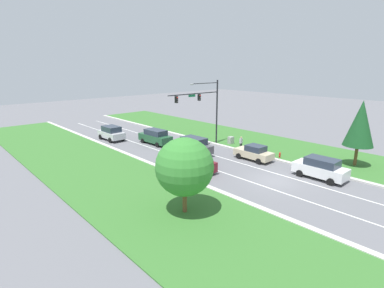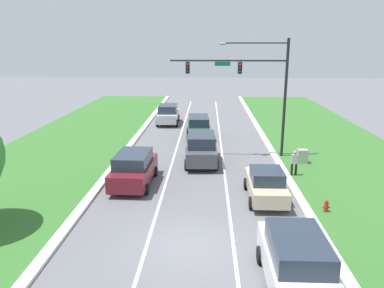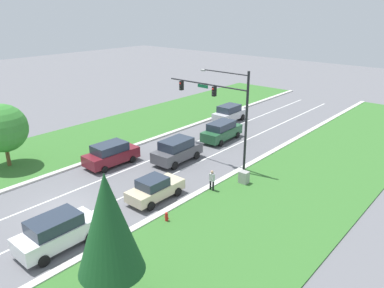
# 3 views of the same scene
# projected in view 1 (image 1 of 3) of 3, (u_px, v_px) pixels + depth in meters

# --- Properties ---
(ground_plane) EXTENTS (160.00, 160.00, 0.00)m
(ground_plane) POSITION_uv_depth(u_px,v_px,m) (274.00, 181.00, 27.57)
(ground_plane) COLOR slate
(curb_strip_right) EXTENTS (0.50, 90.00, 0.15)m
(curb_strip_right) POSITION_uv_depth(u_px,v_px,m) (304.00, 166.00, 31.24)
(curb_strip_right) COLOR beige
(curb_strip_right) RESTS_ON ground_plane
(curb_strip_left) EXTENTS (0.50, 90.00, 0.15)m
(curb_strip_left) POSITION_uv_depth(u_px,v_px,m) (234.00, 198.00, 23.87)
(curb_strip_left) COLOR beige
(curb_strip_left) RESTS_ON ground_plane
(grass_verge_right) EXTENTS (10.00, 90.00, 0.08)m
(grass_verge_right) POSITION_uv_depth(u_px,v_px,m) (326.00, 157.00, 34.68)
(grass_verge_right) COLOR #38702D
(grass_verge_right) RESTS_ON ground_plane
(grass_verge_left) EXTENTS (10.00, 90.00, 0.08)m
(grass_verge_left) POSITION_uv_depth(u_px,v_px,m) (185.00, 220.00, 20.45)
(grass_verge_left) COLOR #38702D
(grass_verge_left) RESTS_ON ground_plane
(lane_stripe_inner_left) EXTENTS (0.14, 81.00, 0.01)m
(lane_stripe_inner_left) POSITION_uv_depth(u_px,v_px,m) (262.00, 186.00, 26.40)
(lane_stripe_inner_left) COLOR white
(lane_stripe_inner_left) RESTS_ON ground_plane
(lane_stripe_inner_right) EXTENTS (0.14, 81.00, 0.01)m
(lane_stripe_inner_right) POSITION_uv_depth(u_px,v_px,m) (284.00, 176.00, 28.75)
(lane_stripe_inner_right) COLOR white
(lane_stripe_inner_right) RESTS_ON ground_plane
(traffic_signal_mast) EXTENTS (8.27, 0.41, 8.50)m
(traffic_signal_mast) POSITION_uv_depth(u_px,v_px,m) (205.00, 103.00, 37.97)
(traffic_signal_mast) COLOR black
(traffic_signal_mast) RESTS_ON ground_plane
(silver_suv) EXTENTS (2.25, 4.60, 2.02)m
(silver_suv) POSITION_uv_depth(u_px,v_px,m) (111.00, 133.00, 42.48)
(silver_suv) COLOR silver
(silver_suv) RESTS_ON ground_plane
(white_suv) EXTENTS (2.18, 4.76, 1.99)m
(white_suv) POSITION_uv_depth(u_px,v_px,m) (321.00, 168.00, 27.89)
(white_suv) COLOR white
(white_suv) RESTS_ON ground_plane
(forest_suv) EXTENTS (2.31, 5.19, 1.99)m
(forest_suv) POSITION_uv_depth(u_px,v_px,m) (155.00, 137.00, 40.36)
(forest_suv) COLOR #235633
(forest_suv) RESTS_ON ground_plane
(burgundy_suv) EXTENTS (2.34, 4.88, 1.97)m
(burgundy_suv) POSITION_uv_depth(u_px,v_px,m) (194.00, 161.00, 29.89)
(burgundy_suv) COLOR maroon
(burgundy_suv) RESTS_ON ground_plane
(champagne_sedan) EXTENTS (2.02, 4.39, 1.72)m
(champagne_sedan) POSITION_uv_depth(u_px,v_px,m) (254.00, 153.00, 33.47)
(champagne_sedan) COLOR beige
(champagne_sedan) RESTS_ON ground_plane
(graphite_suv) EXTENTS (2.36, 4.93, 2.11)m
(graphite_suv) POSITION_uv_depth(u_px,v_px,m) (193.00, 146.00, 35.47)
(graphite_suv) COLOR #4C4C51
(graphite_suv) RESTS_ON ground_plane
(utility_cabinet) EXTENTS (0.70, 0.60, 1.03)m
(utility_cabinet) POSITION_uv_depth(u_px,v_px,m) (231.00, 140.00, 40.31)
(utility_cabinet) COLOR #9E9E99
(utility_cabinet) RESTS_ON ground_plane
(pedestrian) EXTENTS (0.40, 0.22, 1.69)m
(pedestrian) POSITION_uv_depth(u_px,v_px,m) (241.00, 142.00, 37.58)
(pedestrian) COLOR black
(pedestrian) RESTS_ON ground_plane
(fire_hydrant) EXTENTS (0.34, 0.20, 0.70)m
(fire_hydrant) POSITION_uv_depth(u_px,v_px,m) (280.00, 155.00, 34.23)
(fire_hydrant) COLOR red
(fire_hydrant) RESTS_ON ground_plane
(conifer_near_right_tree) EXTENTS (2.96, 2.96, 6.93)m
(conifer_near_right_tree) POSITION_uv_depth(u_px,v_px,m) (361.00, 124.00, 30.53)
(conifer_near_right_tree) COLOR brown
(conifer_near_right_tree) RESTS_ON ground_plane
(oak_near_left_tree) EXTENTS (4.11, 4.11, 5.53)m
(oak_near_left_tree) POSITION_uv_depth(u_px,v_px,m) (184.00, 167.00, 20.71)
(oak_near_left_tree) COLOR brown
(oak_near_left_tree) RESTS_ON ground_plane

